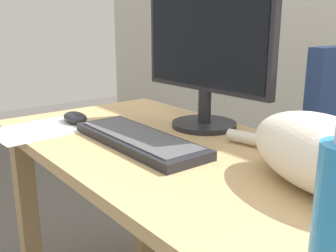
% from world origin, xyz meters
% --- Properties ---
extents(desk, '(1.55, 0.60, 0.71)m').
position_xyz_m(desk, '(0.00, 0.00, 0.60)').
color(desk, tan).
rests_on(desk, ground_plane).
extents(monitor, '(0.48, 0.20, 0.41)m').
position_xyz_m(monitor, '(-0.30, 0.19, 0.93)').
color(monitor, '#232328').
rests_on(monitor, desk).
extents(keyboard, '(0.44, 0.15, 0.03)m').
position_xyz_m(keyboard, '(-0.28, -0.07, 0.72)').
color(keyboard, '#232328').
rests_on(keyboard, desk).
extents(cat, '(0.59, 0.28, 0.20)m').
position_xyz_m(cat, '(0.20, 0.05, 0.79)').
color(cat, silver).
rests_on(cat, desk).
extents(computer_mouse, '(0.11, 0.06, 0.04)m').
position_xyz_m(computer_mouse, '(-0.58, -0.10, 0.72)').
color(computer_mouse, '#232328').
rests_on(computer_mouse, desk).
extents(paper_sheet, '(0.23, 0.31, 0.00)m').
position_xyz_m(paper_sheet, '(-0.58, -0.21, 0.71)').
color(paper_sheet, white).
rests_on(paper_sheet, desk).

